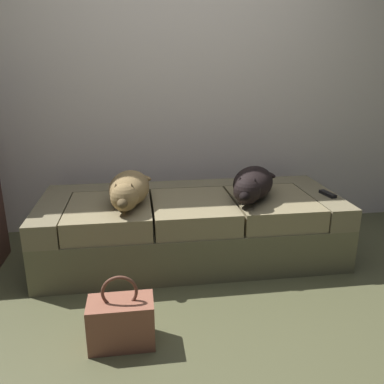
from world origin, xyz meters
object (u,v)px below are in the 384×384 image
(couch, at_px, (191,226))
(dog_tan, at_px, (129,189))
(dog_dark, at_px, (252,184))
(handbag, at_px, (121,321))
(tv_remote, at_px, (328,194))

(couch, relative_size, dog_tan, 3.34)
(dog_dark, xyz_separation_m, handbag, (-0.88, -0.81, -0.43))
(handbag, bearing_deg, couch, 62.73)
(dog_tan, relative_size, handbag, 1.65)
(couch, xyz_separation_m, dog_tan, (-0.43, -0.11, 0.33))
(couch, distance_m, dog_tan, 0.55)
(handbag, bearing_deg, dog_tan, 86.59)
(handbag, bearing_deg, tv_remote, 29.47)
(dog_tan, distance_m, tv_remote, 1.39)
(tv_remote, xyz_separation_m, handbag, (-1.44, -0.81, -0.33))
(dog_tan, height_order, tv_remote, dog_tan)
(dog_dark, distance_m, tv_remote, 0.57)
(handbag, bearing_deg, dog_dark, 42.58)
(dog_tan, height_order, dog_dark, dog_dark)
(couch, bearing_deg, handbag, -117.27)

